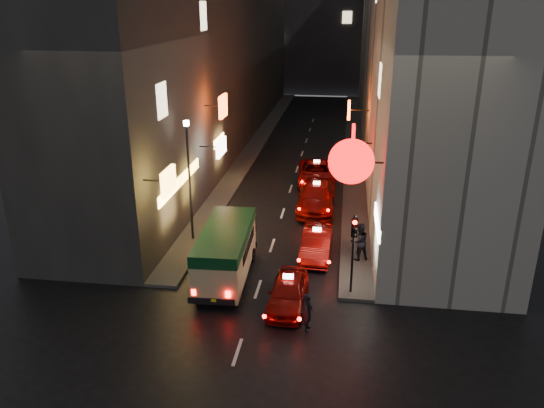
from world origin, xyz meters
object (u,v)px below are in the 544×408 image
at_px(taxi_near, 288,290).
at_px(pedestrian_crossing, 308,310).
at_px(traffic_light, 354,239).
at_px(minibus, 226,248).
at_px(lamp_post, 189,173).

bearing_deg(taxi_near, pedestrian_crossing, -59.98).
relative_size(pedestrian_crossing, traffic_light, 0.50).
relative_size(minibus, traffic_light, 1.63).
distance_m(minibus, pedestrian_crossing, 5.31).
xyz_separation_m(traffic_light, lamp_post, (-8.20, 4.53, 1.04)).
height_order(minibus, taxi_near, minibus).
xyz_separation_m(taxi_near, pedestrian_crossing, (0.93, -1.61, 0.14)).
distance_m(taxi_near, traffic_light, 3.40).
height_order(minibus, pedestrian_crossing, minibus).
xyz_separation_m(pedestrian_crossing, traffic_light, (1.63, 2.73, 1.81)).
xyz_separation_m(pedestrian_crossing, lamp_post, (-6.57, 7.26, 2.85)).
relative_size(minibus, lamp_post, 0.92).
relative_size(minibus, taxi_near, 1.22).
bearing_deg(taxi_near, lamp_post, 134.98).
bearing_deg(pedestrian_crossing, lamp_post, 46.07).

